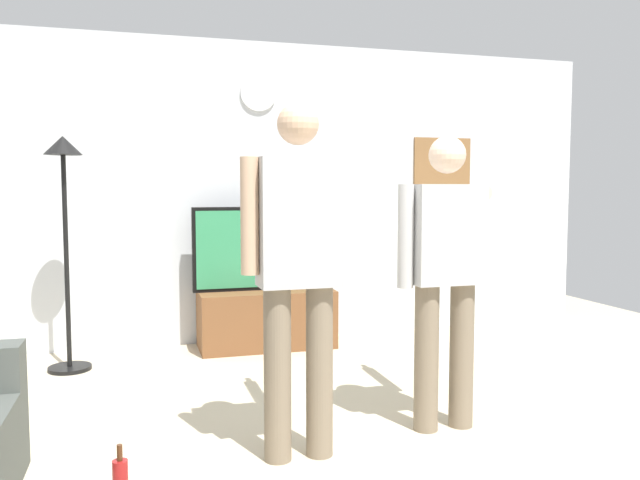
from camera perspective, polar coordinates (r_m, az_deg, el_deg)
name	(u,v)px	position (r m, az deg, el deg)	size (l,w,h in m)	color
ground_plane	(395,469)	(3.41, 6.64, -19.52)	(8.40, 8.40, 0.00)	beige
back_wall	(270,193)	(5.93, -4.49, 4.20)	(6.40, 0.10, 2.70)	silver
tv_stand	(266,319)	(5.68, -4.78, -6.97)	(1.17, 0.53, 0.50)	brown
television	(265,248)	(5.64, -4.92, -0.74)	(1.26, 0.07, 0.73)	black
wall_clock	(258,93)	(5.92, -5.50, 12.87)	(0.32, 0.32, 0.03)	white
framed_picture	(442,163)	(6.47, 10.76, 6.70)	(0.60, 0.04, 0.49)	olive
floor_lamp	(65,204)	(5.20, -21.72, 3.00)	(0.32, 0.32, 1.78)	black
person_standing_nearer_lamp	(298,259)	(3.26, -1.99, -1.72)	(0.58, 0.78, 1.81)	#7A6B56
person_standing_nearer_couch	(444,265)	(3.75, 10.98, -2.18)	(0.59, 0.78, 1.68)	#7A6B56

